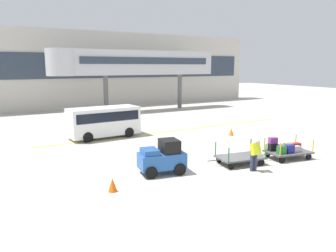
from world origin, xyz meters
The scene contains 11 objects.
ground_plane centered at (0.00, 0.00, 0.00)m, with size 120.00×120.00×0.00m, color #B2ADA0.
apron_lead_line centered at (2.70, 8.17, 0.00)m, with size 21.28×0.20×0.01m, color yellow.
terminal_building centered at (0.00, 25.98, 4.49)m, with size 47.67×2.51×8.97m.
jet_bridge centered at (3.88, 19.99, 5.23)m, with size 18.73×3.00×6.58m.
baggage_tug centered at (-3.34, -0.12, 0.75)m, with size 2.26×1.53×1.58m.
baggage_cart_lead centered at (0.76, -0.82, 0.35)m, with size 3.08×1.77×1.10m.
baggage_cart_middle centered at (3.64, -1.27, 0.50)m, with size 3.08×1.77×1.13m.
baggage_handler centered at (0.56, -2.03, 0.87)m, with size 0.45×0.47×1.56m.
shuttle_van centered at (-3.11, 8.71, 1.23)m, with size 4.90×2.18×2.10m.
safety_cone_near centered at (4.98, 4.71, 0.28)m, with size 0.36×0.36×0.55m, color orange.
safety_cone_far centered at (-6.13, -1.08, 0.28)m, with size 0.36×0.36×0.55m, color #EA590F.
Camera 1 is at (-10.28, -12.66, 4.88)m, focal length 34.52 mm.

